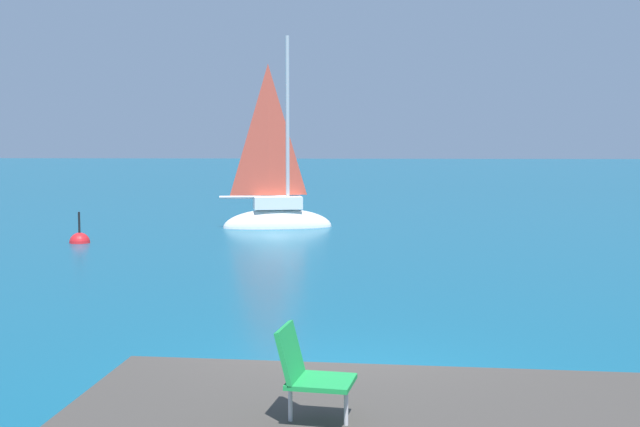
{
  "coord_description": "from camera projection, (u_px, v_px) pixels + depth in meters",
  "views": [
    {
      "loc": [
        0.1,
        -10.21,
        3.09
      ],
      "look_at": [
        -0.8,
        12.84,
        0.81
      ],
      "focal_mm": 47.77,
      "sensor_mm": 36.0,
      "label": 1
    }
  ],
  "objects": [
    {
      "name": "ground_plane",
      "position": [
        344.0,
        382.0,
        10.46
      ],
      "size": [
        160.0,
        160.0,
        0.0
      ],
      "primitive_type": "plane",
      "color": "#0F5675"
    },
    {
      "name": "sailboat_near",
      "position": [
        277.0,
        216.0,
        26.91
      ],
      "size": [
        3.62,
        1.82,
        6.59
      ],
      "rotation": [
        0.0,
        0.0,
        0.19
      ],
      "color": "white",
      "rests_on": "ground"
    },
    {
      "name": "beach_chair",
      "position": [
        307.0,
        370.0,
        6.95
      ],
      "size": [
        0.67,
        0.58,
        0.8
      ],
      "rotation": [
        0.0,
        0.0,
        6.11
      ],
      "color": "green",
      "rests_on": "shore_ledge"
    },
    {
      "name": "marker_buoy",
      "position": [
        80.0,
        243.0,
        23.26
      ],
      "size": [
        0.56,
        0.56,
        1.13
      ],
      "color": "red",
      "rests_on": "ground"
    },
    {
      "name": "boulder_inland",
      "position": [
        256.0,
        413.0,
        9.3
      ],
      "size": [
        0.63,
        0.79,
        0.49
      ],
      "primitive_type": "cube",
      "rotation": [
        -0.03,
        -0.11,
        1.63
      ],
      "color": "#414030",
      "rests_on": "ground"
    }
  ]
}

